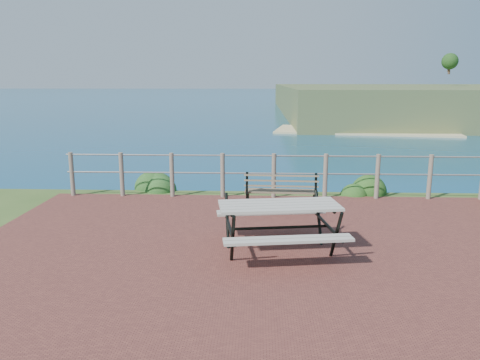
{
  "coord_description": "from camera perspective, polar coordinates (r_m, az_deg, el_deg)",
  "views": [
    {
      "loc": [
        -0.34,
        -6.93,
        2.62
      ],
      "look_at": [
        -0.69,
        1.78,
        0.75
      ],
      "focal_mm": 35.0,
      "sensor_mm": 36.0,
      "label": 1
    }
  ],
  "objects": [
    {
      "name": "park_bench",
      "position": [
        9.45,
        5.04,
        -0.62
      ],
      "size": [
        1.48,
        0.43,
        0.82
      ],
      "rotation": [
        0.0,
        0.0,
        -0.05
      ],
      "color": "brown",
      "rests_on": "ground"
    },
    {
      "name": "shrub_lip_east",
      "position": [
        11.46,
        14.35,
        -1.5
      ],
      "size": [
        0.86,
        0.86,
        0.64
      ],
      "primitive_type": "ellipsoid",
      "color": "#164A19",
      "rests_on": "ground"
    },
    {
      "name": "ground",
      "position": [
        7.42,
        4.85,
        -8.62
      ],
      "size": [
        10.0,
        7.0,
        0.12
      ],
      "primitive_type": "cube",
      "color": "brown",
      "rests_on": "ground"
    },
    {
      "name": "safety_railing",
      "position": [
        10.49,
        4.15,
        0.82
      ],
      "size": [
        9.4,
        0.1,
        1.0
      ],
      "color": "#6B5B4C",
      "rests_on": "ground"
    },
    {
      "name": "ocean",
      "position": [
        206.95,
        2.49,
        11.37
      ],
      "size": [
        1200.0,
        1200.0,
        0.0
      ],
      "primitive_type": "plane",
      "color": "#136C76",
      "rests_on": "ground"
    },
    {
      "name": "picnic_table",
      "position": [
        7.18,
        4.77,
        -5.21
      ],
      "size": [
        1.9,
        1.56,
        0.76
      ],
      "rotation": [
        0.0,
        0.0,
        0.15
      ],
      "color": "gray",
      "rests_on": "ground"
    },
    {
      "name": "shrub_lip_west",
      "position": [
        11.61,
        -10.08,
        -1.13
      ],
      "size": [
        0.88,
        0.88,
        0.66
      ],
      "primitive_type": "ellipsoid",
      "color": "#1C491B",
      "rests_on": "ground"
    }
  ]
}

